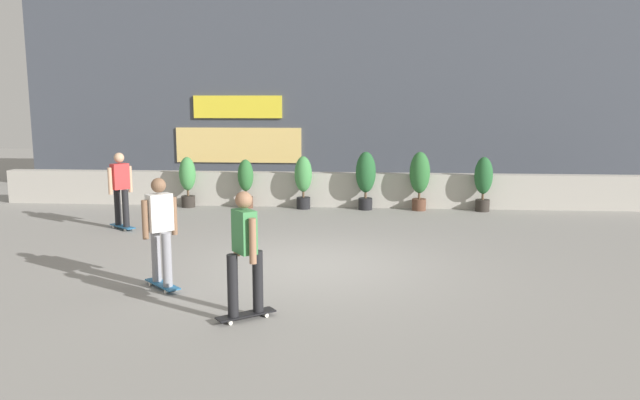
# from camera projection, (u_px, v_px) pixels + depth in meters

# --- Properties ---
(ground_plane) EXTENTS (48.00, 48.00, 0.00)m
(ground_plane) POSITION_uv_depth(u_px,v_px,m) (313.00, 265.00, 10.77)
(ground_plane) COLOR gray
(planter_wall) EXTENTS (18.00, 0.40, 0.90)m
(planter_wall) POSITION_uv_depth(u_px,v_px,m) (333.00, 190.00, 16.60)
(planter_wall) COLOR #B2ADA3
(planter_wall) RESTS_ON ground
(building_backdrop) EXTENTS (20.00, 2.08, 6.50)m
(building_backdrop) POSITION_uv_depth(u_px,v_px,m) (341.00, 86.00, 20.08)
(building_backdrop) COLOR #424751
(building_backdrop) RESTS_ON ground
(potted_plant_0) EXTENTS (0.43, 0.43, 1.34)m
(potted_plant_0) POSITION_uv_depth(u_px,v_px,m) (188.00, 179.00, 16.41)
(potted_plant_0) COLOR #2D2823
(potted_plant_0) RESTS_ON ground
(potted_plant_1) EXTENTS (0.41, 0.41, 1.29)m
(potted_plant_1) POSITION_uv_depth(u_px,v_px,m) (246.00, 181.00, 16.29)
(potted_plant_1) COLOR brown
(potted_plant_1) RESTS_ON ground
(potted_plant_2) EXTENTS (0.45, 0.45, 1.38)m
(potted_plant_2) POSITION_uv_depth(u_px,v_px,m) (303.00, 179.00, 16.16)
(potted_plant_2) COLOR black
(potted_plant_2) RESTS_ON ground
(potted_plant_3) EXTENTS (0.52, 0.52, 1.51)m
(potted_plant_3) POSITION_uv_depth(u_px,v_px,m) (366.00, 176.00, 16.02)
(potted_plant_3) COLOR black
(potted_plant_3) RESTS_ON ground
(potted_plant_4) EXTENTS (0.52, 0.52, 1.51)m
(potted_plant_4) POSITION_uv_depth(u_px,v_px,m) (420.00, 176.00, 15.91)
(potted_plant_4) COLOR brown
(potted_plant_4) RESTS_ON ground
(potted_plant_5) EXTENTS (0.46, 0.46, 1.39)m
(potted_plant_5) POSITION_uv_depth(u_px,v_px,m) (483.00, 180.00, 15.80)
(potted_plant_5) COLOR #2D2823
(potted_plant_5) RESTS_ON ground
(skater_by_wall_left) EXTENTS (0.71, 0.71, 1.70)m
(skater_by_wall_left) POSITION_uv_depth(u_px,v_px,m) (160.00, 228.00, 9.29)
(skater_by_wall_left) COLOR #266699
(skater_by_wall_left) RESTS_ON ground
(skater_far_left) EXTENTS (0.74, 0.67, 1.70)m
(skater_far_left) POSITION_uv_depth(u_px,v_px,m) (121.00, 187.00, 13.58)
(skater_far_left) COLOR #266699
(skater_far_left) RESTS_ON ground
(skater_by_wall_right) EXTENTS (0.76, 0.64, 1.70)m
(skater_by_wall_right) POSITION_uv_depth(u_px,v_px,m) (245.00, 249.00, 7.97)
(skater_by_wall_right) COLOR black
(skater_by_wall_right) RESTS_ON ground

